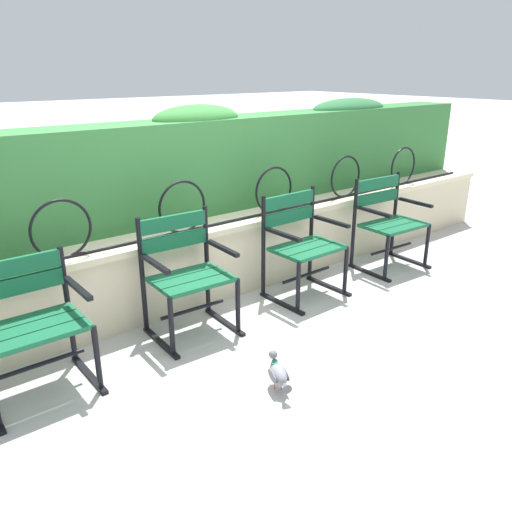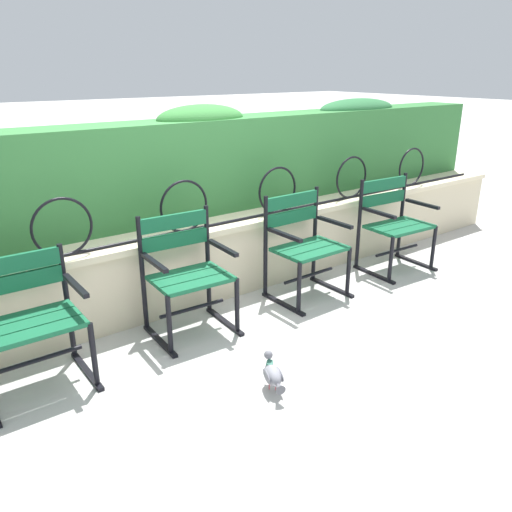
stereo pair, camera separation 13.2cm
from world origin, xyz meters
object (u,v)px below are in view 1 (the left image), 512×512
(park_chair_centre_left, at_px, (186,272))
(pigeon_near_chairs, at_px, (278,374))
(park_chair_leftmost, at_px, (28,322))
(park_chair_centre_right, at_px, (301,242))
(park_chair_rightmost, at_px, (388,220))

(park_chair_centre_left, height_order, pigeon_near_chairs, park_chair_centre_left)
(park_chair_centre_left, bearing_deg, park_chair_leftmost, -176.98)
(park_chair_leftmost, relative_size, park_chair_centre_right, 0.92)
(park_chair_rightmost, relative_size, pigeon_near_chairs, 3.13)
(park_chair_leftmost, bearing_deg, park_chair_centre_right, 0.55)
(park_chair_centre_right, height_order, pigeon_near_chairs, park_chair_centre_right)
(park_chair_leftmost, xyz_separation_m, park_chair_centre_right, (2.24, 0.02, 0.01))
(park_chair_centre_right, bearing_deg, pigeon_near_chairs, -138.46)
(park_chair_centre_left, xyz_separation_m, park_chair_centre_right, (1.12, -0.04, 0.00))
(park_chair_centre_right, bearing_deg, park_chair_rightmost, -1.83)
(park_chair_leftmost, height_order, park_chair_rightmost, park_chair_rightmost)
(park_chair_centre_right, bearing_deg, park_chair_leftmost, -179.45)
(pigeon_near_chairs, bearing_deg, park_chair_rightmost, 22.81)
(park_chair_leftmost, xyz_separation_m, park_chair_centre_left, (1.12, 0.06, 0.01))
(park_chair_centre_right, distance_m, pigeon_near_chairs, 1.51)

